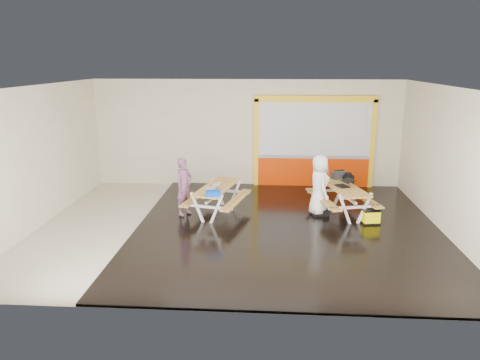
# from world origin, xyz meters

# --- Properties ---
(room) EXTENTS (10.02, 8.02, 3.52)m
(room) POSITION_xyz_m (0.00, 0.00, 1.75)
(room) COLOR beige
(room) RESTS_ON ground
(deck) EXTENTS (7.50, 7.98, 0.05)m
(deck) POSITION_xyz_m (1.25, 0.00, 0.03)
(deck) COLOR black
(deck) RESTS_ON room
(kiosk) EXTENTS (3.88, 0.16, 3.00)m
(kiosk) POSITION_xyz_m (2.20, 3.93, 1.44)
(kiosk) COLOR #CF2F00
(kiosk) RESTS_ON room
(picnic_table_left) EXTENTS (1.80, 2.28, 0.81)m
(picnic_table_left) POSITION_xyz_m (-0.62, 0.91, 0.62)
(picnic_table_left) COLOR gold
(picnic_table_left) RESTS_ON deck
(picnic_table_right) EXTENTS (1.86, 2.34, 0.82)m
(picnic_table_right) POSITION_xyz_m (2.76, 1.11, 0.63)
(picnic_table_right) COLOR gold
(picnic_table_right) RESTS_ON deck
(person_left) EXTENTS (0.60, 0.67, 1.53)m
(person_left) POSITION_xyz_m (-1.48, 0.74, 0.84)
(person_left) COLOR #6A415D
(person_left) RESTS_ON deck
(person_right) EXTENTS (0.69, 0.90, 1.64)m
(person_right) POSITION_xyz_m (2.12, 1.05, 0.86)
(person_right) COLOR white
(person_right) RESTS_ON deck
(laptop_left) EXTENTS (0.38, 0.34, 0.16)m
(laptop_left) POSITION_xyz_m (-0.70, 0.65, 0.86)
(laptop_left) COLOR silver
(laptop_left) RESTS_ON picnic_table_left
(laptop_right) EXTENTS (0.56, 0.53, 0.18)m
(laptop_right) POSITION_xyz_m (2.78, 1.12, 0.88)
(laptop_right) COLOR black
(laptop_right) RESTS_ON picnic_table_right
(blue_pouch) EXTENTS (0.40, 0.31, 0.11)m
(blue_pouch) POSITION_xyz_m (-0.62, 0.08, 0.86)
(blue_pouch) COLOR #003ED5
(blue_pouch) RESTS_ON picnic_table_left
(toolbox) EXTENTS (0.48, 0.39, 0.25)m
(toolbox) POSITION_xyz_m (2.76, 1.95, 0.92)
(toolbox) COLOR black
(toolbox) RESTS_ON picnic_table_right
(backpack) EXTENTS (0.33, 0.26, 0.49)m
(backpack) POSITION_xyz_m (3.01, 1.90, 0.75)
(backpack) COLOR black
(backpack) RESTS_ON picnic_table_right
(dark_case) EXTENTS (0.47, 0.38, 0.16)m
(dark_case) POSITION_xyz_m (2.16, 0.97, 0.13)
(dark_case) COLOR black
(dark_case) RESTS_ON deck
(fluke_bag) EXTENTS (0.47, 0.35, 0.37)m
(fluke_bag) POSITION_xyz_m (3.38, 0.37, 0.23)
(fluke_bag) COLOR black
(fluke_bag) RESTS_ON deck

